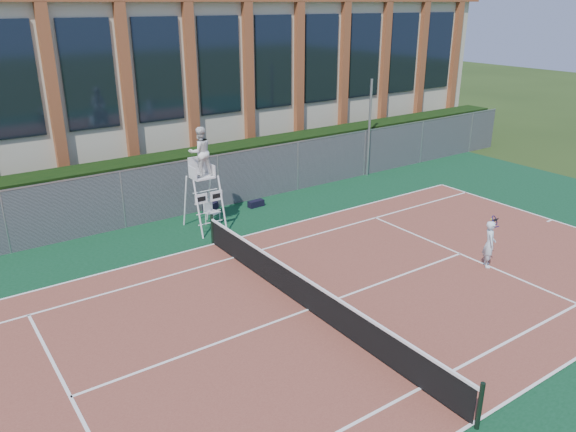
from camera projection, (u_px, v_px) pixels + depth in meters
ground at (308, 310)px, 15.49m from camera, size 120.00×120.00×0.00m
apron at (288, 296)px, 16.26m from camera, size 36.00×20.00×0.01m
tennis_court at (308, 310)px, 15.49m from camera, size 23.77×10.97×0.02m
tennis_net at (309, 293)px, 15.30m from camera, size 0.10×11.30×1.10m
fence at (173, 191)px, 21.83m from camera, size 40.00×0.06×2.20m
hedge at (161, 183)px, 22.75m from camera, size 40.00×1.40×2.20m
building at (92, 85)px, 27.75m from camera, size 45.00×10.60×8.22m
steel_pole at (369, 128)px, 26.75m from camera, size 0.12×0.12×4.65m
umpire_chair at (200, 155)px, 20.09m from camera, size 1.09×1.68×3.91m
plastic_chair at (210, 209)px, 21.30m from camera, size 0.61×0.61×1.01m
sports_bag_near at (211, 207)px, 22.81m from camera, size 0.78×0.62×0.31m
sports_bag_far at (256, 203)px, 23.28m from camera, size 0.68×0.32×0.27m
tennis_player at (490, 244)px, 17.78m from camera, size 0.93×0.75×1.57m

